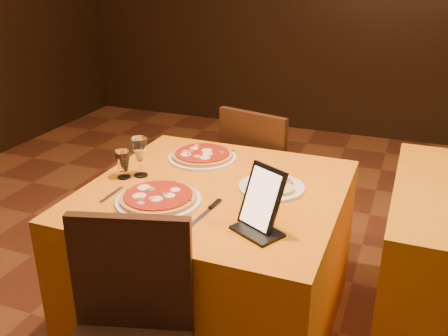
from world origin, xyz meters
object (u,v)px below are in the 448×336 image
(main_table, at_px, (216,260))
(chair_main_far, at_px, (268,178))
(tablet, at_px, (262,198))
(pizza_near, at_px, (158,199))
(wine_glass, at_px, (140,157))
(pizza_far, at_px, (202,156))
(water_glass, at_px, (123,165))

(main_table, xyz_separation_m, chair_main_far, (0.00, 0.84, 0.08))
(main_table, relative_size, tablet, 4.51)
(chair_main_far, xyz_separation_m, pizza_near, (-0.17, -1.05, 0.31))
(pizza_near, distance_m, tablet, 0.47)
(chair_main_far, relative_size, tablet, 3.73)
(wine_glass, distance_m, tablet, 0.71)
(pizza_far, bearing_deg, main_table, -57.08)
(main_table, relative_size, wine_glass, 5.79)
(main_table, xyz_separation_m, wine_glass, (-0.37, -0.00, 0.47))
(main_table, height_order, chair_main_far, chair_main_far)
(pizza_far, bearing_deg, pizza_near, -87.19)
(wine_glass, bearing_deg, pizza_near, -45.91)
(pizza_far, relative_size, tablet, 1.40)
(pizza_near, relative_size, water_glass, 2.74)
(chair_main_far, bearing_deg, pizza_far, 84.35)
(pizza_far, bearing_deg, wine_glass, -121.40)
(chair_main_far, relative_size, wine_glass, 4.79)
(wine_glass, bearing_deg, main_table, 0.48)
(pizza_near, xyz_separation_m, wine_glass, (-0.21, 0.21, 0.08))
(tablet, bearing_deg, wine_glass, -172.31)
(main_table, relative_size, chair_main_far, 1.21)
(main_table, height_order, wine_glass, wine_glass)
(water_glass, distance_m, tablet, 0.76)
(pizza_near, bearing_deg, pizza_far, 92.81)
(pizza_far, bearing_deg, chair_main_far, 70.68)
(main_table, distance_m, pizza_far, 0.52)
(tablet, bearing_deg, chair_main_far, 133.60)
(main_table, distance_m, pizza_near, 0.48)
(wine_glass, height_order, water_glass, wine_glass)
(pizza_near, xyz_separation_m, pizza_far, (-0.03, 0.51, 0.00))
(chair_main_far, relative_size, pizza_far, 2.66)
(pizza_near, relative_size, pizza_far, 1.04)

